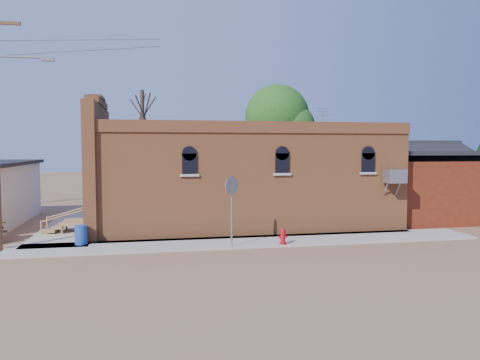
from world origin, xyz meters
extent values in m
plane|color=brown|center=(0.00, 0.00, 0.00)|extent=(120.00, 120.00, 0.00)
cube|color=#9E9991|center=(1.50, 0.90, 0.04)|extent=(19.00, 2.20, 0.08)
cube|color=#9E9991|center=(-6.30, 6.00, 0.04)|extent=(2.60, 10.00, 0.08)
cube|color=#BA6839|center=(2.00, 5.50, 2.25)|extent=(14.00, 7.00, 4.50)
cube|color=black|center=(2.00, 5.50, 4.55)|extent=(13.80, 6.80, 0.12)
cube|color=#BA6839|center=(-5.00, 5.50, 2.90)|extent=(0.50, 7.40, 5.80)
cube|color=#163A9A|center=(-5.30, 4.30, 4.00)|extent=(0.08, 1.10, 1.56)
cube|color=gray|center=(8.10, 1.55, 2.60)|extent=(0.85, 0.65, 0.60)
cube|color=#591C0F|center=(11.50, 5.50, 1.60)|extent=(5.00, 6.00, 3.20)
cylinder|color=gray|center=(-7.30, 1.20, 7.20)|extent=(1.80, 0.08, 0.08)
cube|color=gray|center=(-6.30, 1.20, 7.15)|extent=(0.45, 0.22, 0.14)
cylinder|color=#443127|center=(-3.00, 13.00, 3.75)|extent=(0.24, 0.24, 7.50)
cylinder|color=#443127|center=(6.00, 13.50, 3.15)|extent=(0.28, 0.28, 6.30)
sphere|color=#1A4F16|center=(6.00, 13.50, 5.95)|extent=(4.40, 4.40, 4.40)
cylinder|color=#AD0917|center=(2.48, 0.00, 0.11)|extent=(0.36, 0.36, 0.05)
cylinder|color=#AD0917|center=(2.48, 0.00, 0.38)|extent=(0.25, 0.25, 0.49)
sphere|color=#AD0917|center=(2.48, 0.00, 0.63)|extent=(0.19, 0.19, 0.19)
cylinder|color=#AD0917|center=(2.48, -0.12, 0.38)|extent=(0.12, 0.13, 0.09)
cylinder|color=#AD0917|center=(2.35, 0.00, 0.38)|extent=(0.13, 0.12, 0.09)
cylinder|color=#AD0917|center=(2.60, 0.00, 0.38)|extent=(0.13, 0.12, 0.09)
cylinder|color=gray|center=(0.43, 0.00, 1.31)|extent=(0.08, 0.08, 2.47)
cylinder|color=gray|center=(0.43, -0.02, 2.44)|extent=(0.61, 0.48, 0.74)
cylinder|color=#A02609|center=(0.43, 0.02, 2.44)|extent=(0.61, 0.48, 0.74)
cylinder|color=navy|center=(-5.30, 1.50, 0.45)|extent=(0.62, 0.62, 0.75)
camera|label=1|loc=(-2.68, -17.48, 3.88)|focal=35.00mm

